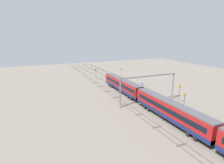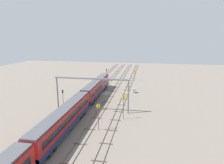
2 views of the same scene
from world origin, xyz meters
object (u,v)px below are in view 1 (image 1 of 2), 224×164
at_px(train, 168,110).
at_px(speed_sign_mid_trackside, 184,101).
at_px(speed_sign_far_trackside, 121,71).
at_px(signal_light_trackside_approach, 120,95).
at_px(speed_sign_near_foreground, 180,91).
at_px(relay_cabinet, 141,83).
at_px(overhead_gantry, 149,82).
at_px(signal_light_trackside_departure, 96,72).

relative_size(train, speed_sign_mid_trackside, 13.68).
relative_size(speed_sign_mid_trackside, speed_sign_far_trackside, 1.17).
bearing_deg(signal_light_trackside_approach, speed_sign_near_foreground, -107.78).
relative_size(speed_sign_near_foreground, signal_light_trackside_approach, 1.25).
relative_size(train, relay_cabinet, 49.85).
xyz_separation_m(train, signal_light_trackside_approach, (13.06, 6.34, 0.38)).
bearing_deg(overhead_gantry, speed_sign_mid_trackside, -157.22).
bearing_deg(signal_light_trackside_approach, speed_sign_mid_trackside, -132.54).
bearing_deg(speed_sign_far_trackside, signal_light_trackside_departure, 80.23).
relative_size(overhead_gantry, relay_cabinet, 12.52).
height_order(speed_sign_far_trackside, relay_cabinet, speed_sign_far_trackside).
relative_size(speed_sign_near_foreground, speed_sign_far_trackside, 1.23).
distance_m(overhead_gantry, speed_sign_mid_trackside, 11.16).
height_order(train, overhead_gantry, overhead_gantry).
xyz_separation_m(signal_light_trackside_approach, signal_light_trackside_departure, (35.15, -4.60, 0.07)).
relative_size(overhead_gantry, speed_sign_far_trackside, 4.01).
bearing_deg(relay_cabinet, overhead_gantry, 152.93).
height_order(signal_light_trackside_approach, relay_cabinet, signal_light_trackside_approach).
xyz_separation_m(speed_sign_mid_trackside, signal_light_trackside_approach, (11.61, 12.66, -0.41)).
height_order(speed_sign_near_foreground, relay_cabinet, speed_sign_near_foreground).
bearing_deg(signal_light_trackside_approach, relay_cabinet, -47.06).
relative_size(speed_sign_mid_trackside, signal_light_trackside_departure, 1.15).
distance_m(speed_sign_near_foreground, speed_sign_far_trackside, 38.47).
distance_m(signal_light_trackside_approach, relay_cabinet, 24.51).
bearing_deg(speed_sign_far_trackside, relay_cabinet, -176.53).
distance_m(signal_light_trackside_approach, signal_light_trackside_departure, 35.45).
bearing_deg(speed_sign_far_trackside, speed_sign_mid_trackside, 174.61).
bearing_deg(overhead_gantry, signal_light_trackside_approach, 78.64).
xyz_separation_m(train, overhead_gantry, (11.36, -2.15, 3.80)).
bearing_deg(train, speed_sign_mid_trackside, -77.08).
xyz_separation_m(speed_sign_near_foreground, signal_light_trackside_approach, (5.43, 16.92, -0.78)).
xyz_separation_m(train, signal_light_trackside_departure, (48.21, 1.75, 0.45)).
bearing_deg(speed_sign_far_trackside, speed_sign_near_foreground, -179.93).
bearing_deg(speed_sign_far_trackside, train, 167.14).
distance_m(train, signal_light_trackside_departure, 48.25).
xyz_separation_m(train, speed_sign_far_trackside, (46.10, -10.52, 0.48)).
height_order(signal_light_trackside_departure, relay_cabinet, signal_light_trackside_departure).
height_order(train, relay_cabinet, train).
distance_m(signal_light_trackside_departure, relay_cabinet, 22.91).
bearing_deg(relay_cabinet, signal_light_trackside_approach, 132.94).
xyz_separation_m(speed_sign_near_foreground, relay_cabinet, (22.05, -0.95, -3.06)).
bearing_deg(signal_light_trackside_departure, speed_sign_mid_trackside, -170.22).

